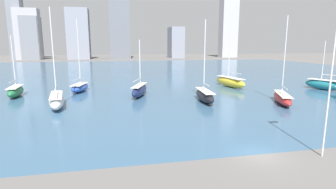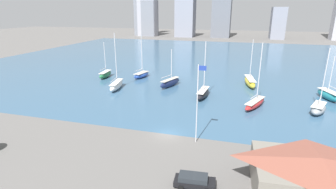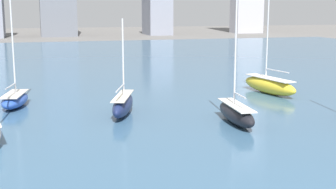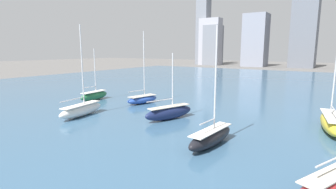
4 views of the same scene
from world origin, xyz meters
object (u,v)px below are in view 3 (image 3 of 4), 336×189
(sailboat_yellow, at_px, (269,85))
(sailboat_black, at_px, (236,113))
(sailboat_navy, at_px, (123,104))
(sailboat_blue, at_px, (15,99))

(sailboat_yellow, height_order, sailboat_black, sailboat_black)
(sailboat_black, height_order, sailboat_navy, sailboat_black)
(sailboat_yellow, height_order, sailboat_blue, sailboat_blue)
(sailboat_black, relative_size, sailboat_blue, 0.93)
(sailboat_blue, bearing_deg, sailboat_yellow, 11.29)
(sailboat_yellow, bearing_deg, sailboat_black, -137.99)
(sailboat_black, distance_m, sailboat_navy, 12.08)
(sailboat_navy, xyz_separation_m, sailboat_blue, (-11.21, 7.28, -0.20))
(sailboat_yellow, height_order, sailboat_navy, sailboat_yellow)
(sailboat_yellow, distance_m, sailboat_navy, 22.02)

